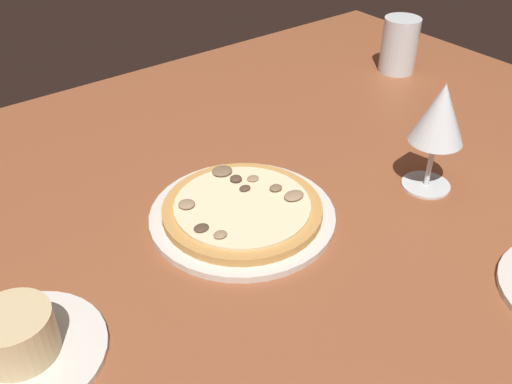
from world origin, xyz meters
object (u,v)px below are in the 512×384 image
water_glass (399,48)px  pizza_main (242,212)px  ramekin_on_saucer (19,342)px  wine_glass_near (440,117)px

water_glass → pizza_main: bearing=20.7°
ramekin_on_saucer → pizza_main: bearing=-171.2°
pizza_main → wine_glass_near: bearing=158.5°
pizza_main → water_glass: size_ratio=2.29×
pizza_main → ramekin_on_saucer: bearing=8.8°
pizza_main → ramekin_on_saucer: 33.75cm
pizza_main → wine_glass_near: wine_glass_near is taller
pizza_main → ramekin_on_saucer: size_ratio=1.47×
wine_glass_near → water_glass: wine_glass_near is taller
wine_glass_near → pizza_main: bearing=-21.5°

